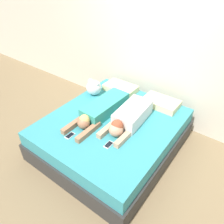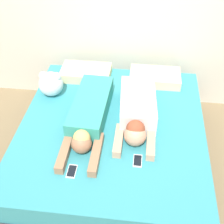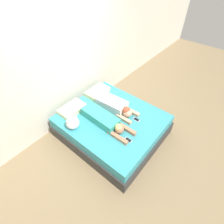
% 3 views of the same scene
% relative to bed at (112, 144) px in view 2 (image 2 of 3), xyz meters
% --- Properties ---
extents(ground_plane, '(12.00, 12.00, 0.00)m').
position_rel_bed_xyz_m(ground_plane, '(0.00, 0.00, -0.25)').
color(ground_plane, '#7F6B4C').
extents(bed, '(1.74, 1.96, 0.50)m').
position_rel_bed_xyz_m(bed, '(0.00, 0.00, 0.00)').
color(bed, '#2D2D2D').
rests_on(bed, ground_plane).
extents(pillow_head_left, '(0.54, 0.33, 0.10)m').
position_rel_bed_xyz_m(pillow_head_left, '(-0.38, 0.75, 0.31)').
color(pillow_head_left, beige).
rests_on(pillow_head_left, bed).
extents(pillow_head_right, '(0.54, 0.33, 0.10)m').
position_rel_bed_xyz_m(pillow_head_right, '(0.38, 0.75, 0.31)').
color(pillow_head_right, beige).
rests_on(pillow_head_right, bed).
extents(person_left, '(0.33, 1.14, 0.20)m').
position_rel_bed_xyz_m(person_left, '(-0.21, 0.02, 0.35)').
color(person_left, teal).
rests_on(person_left, bed).
extents(person_right, '(0.36, 0.92, 0.22)m').
position_rel_bed_xyz_m(person_right, '(0.22, 0.09, 0.36)').
color(person_right, silver).
rests_on(person_right, bed).
extents(cell_phone_left, '(0.07, 0.13, 0.01)m').
position_rel_bed_xyz_m(cell_phone_left, '(-0.25, -0.58, 0.26)').
color(cell_phone_left, silver).
rests_on(cell_phone_left, bed).
extents(cell_phone_right, '(0.07, 0.13, 0.01)m').
position_rel_bed_xyz_m(cell_phone_right, '(0.26, -0.41, 0.26)').
color(cell_phone_right, silver).
rests_on(cell_phone_right, bed).
extents(plush_toy, '(0.25, 0.25, 0.26)m').
position_rel_bed_xyz_m(plush_toy, '(-0.67, 0.40, 0.39)').
color(plush_toy, white).
rests_on(plush_toy, bed).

